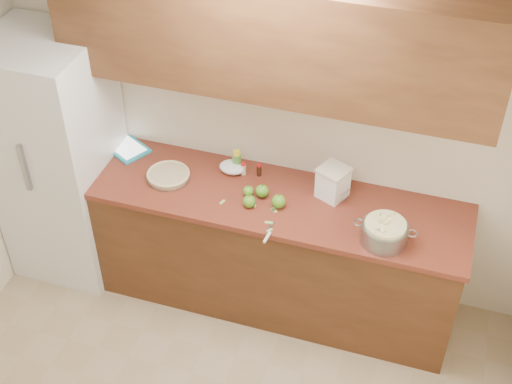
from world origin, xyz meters
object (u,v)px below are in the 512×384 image
(tablet, at_px, (127,148))
(pie, at_px, (168,175))
(flour_canister, at_px, (333,182))
(colander, at_px, (384,232))

(tablet, bearing_deg, pie, 1.50)
(pie, xyz_separation_m, flour_canister, (1.06, 0.15, 0.09))
(flour_canister, relative_size, tablet, 0.65)
(pie, relative_size, tablet, 0.82)
(pie, bearing_deg, colander, -6.30)
(flour_canister, bearing_deg, colander, -39.10)
(tablet, bearing_deg, flour_canister, 26.74)
(pie, distance_m, colander, 1.45)
(flour_canister, bearing_deg, pie, -171.83)
(colander, height_order, flour_canister, flour_canister)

